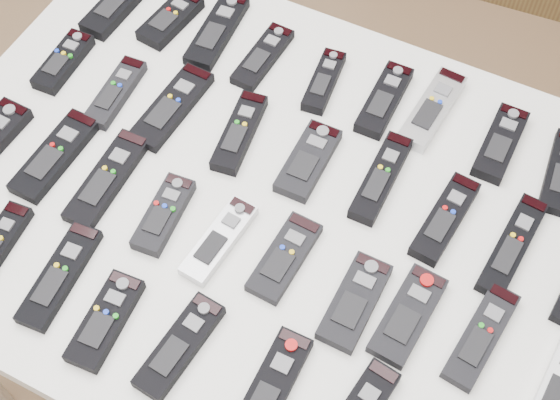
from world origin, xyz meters
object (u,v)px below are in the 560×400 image
at_px(remote_1, 171,19).
at_px(remote_25, 355,302).
at_px(remote_16, 445,219).
at_px(remote_20, 55,155).
at_px(remote_17, 512,246).
at_px(remote_21, 107,179).
at_px(remote_32, 105,320).
at_px(remote_27, 481,336).
at_px(remote_4, 324,81).
at_px(remote_15, 381,178).
at_px(remote_22, 164,214).
at_px(remote_3, 263,57).
at_px(remote_23, 219,240).
at_px(remote_28, 558,383).
at_px(remote_24, 285,257).
at_px(remote_33, 180,346).
at_px(remote_10, 63,62).
at_px(remote_6, 432,109).
at_px(remote_2, 217,31).
at_px(remote_34, 269,392).
at_px(remote_12, 172,107).
at_px(remote_14, 308,161).
at_px(remote_11, 116,93).
at_px(remote_31, 60,276).
at_px(remote_26, 408,315).
at_px(remote_7, 500,143).
at_px(remote_13, 239,132).
at_px(table, 280,224).
at_px(remote_0, 120,1).

xyz_separation_m(remote_1, remote_25, (0.56, -0.39, -0.00)).
bearing_deg(remote_16, remote_20, -158.88).
relative_size(remote_17, remote_21, 1.00).
height_order(remote_21, remote_32, remote_32).
bearing_deg(remote_27, remote_32, -149.04).
bearing_deg(remote_4, remote_17, -29.85).
relative_size(remote_15, remote_22, 1.25).
xyz_separation_m(remote_3, remote_17, (0.55, -0.18, 0.00)).
relative_size(remote_3, remote_25, 1.02).
relative_size(remote_3, remote_20, 0.86).
bearing_deg(remote_3, remote_25, -44.37).
relative_size(remote_23, remote_28, 1.05).
height_order(remote_24, remote_33, remote_33).
height_order(remote_10, remote_33, same).
height_order(remote_10, remote_16, same).
relative_size(remote_16, remote_27, 0.98).
bearing_deg(remote_6, remote_23, -113.06).
relative_size(remote_23, remote_25, 1.03).
relative_size(remote_2, remote_34, 0.98).
distance_m(remote_12, remote_14, 0.27).
bearing_deg(remote_4, remote_11, -155.99).
bearing_deg(remote_31, remote_3, 77.93).
bearing_deg(remote_2, remote_14, -39.11).
bearing_deg(remote_17, remote_31, -144.19).
xyz_separation_m(remote_3, remote_26, (0.44, -0.37, 0.00)).
distance_m(remote_20, remote_23, 0.33).
bearing_deg(remote_7, remote_33, -117.93).
height_order(remote_4, remote_11, same).
height_order(remote_6, remote_10, same).
height_order(remote_23, remote_32, remote_32).
bearing_deg(remote_24, remote_21, -177.18).
bearing_deg(remote_14, remote_1, 153.87).
bearing_deg(remote_13, remote_15, -2.99).
height_order(remote_7, remote_10, same).
bearing_deg(remote_20, remote_22, -3.32).
xyz_separation_m(remote_20, remote_34, (0.52, -0.20, -0.00)).
height_order(table, remote_13, remote_13).
xyz_separation_m(remote_2, remote_22, (0.13, -0.40, 0.00)).
relative_size(table, remote_3, 7.77).
bearing_deg(remote_10, remote_7, 10.70).
bearing_deg(remote_4, remote_21, -130.05).
relative_size(remote_20, remote_22, 1.29).
height_order(remote_3, remote_7, remote_7).
height_order(table, remote_3, remote_3).
bearing_deg(remote_6, remote_12, -149.76).
bearing_deg(remote_33, remote_17, 50.25).
relative_size(remote_0, remote_33, 1.17).
height_order(remote_1, remote_15, same).
xyz_separation_m(remote_6, remote_21, (-0.44, -0.39, -0.00)).
distance_m(remote_21, remote_31, 0.19).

